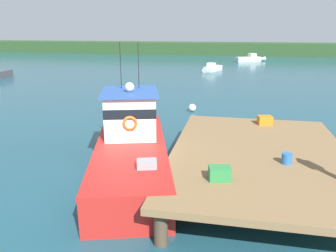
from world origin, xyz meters
name	(u,v)px	position (x,y,z in m)	size (l,w,h in m)	color
ground_plane	(128,172)	(0.00, 0.00, 0.00)	(200.00, 200.00, 0.00)	#1E4C5B
dock	(259,155)	(4.80, 0.00, 1.07)	(6.00, 9.00, 1.20)	#4C3D2D
main_fishing_boat	(131,145)	(0.04, 0.35, 1.01)	(4.65, 9.92, 4.80)	red
crate_stack_mid_dock	(265,120)	(5.23, 3.61, 1.39)	(0.60, 0.44, 0.38)	orange
crate_single_far	(220,173)	(3.55, -2.52, 1.39)	(0.60, 0.44, 0.38)	#2D8442
bait_bucket	(287,159)	(5.56, -0.93, 1.37)	(0.32, 0.32, 0.34)	#2866B2
moored_boat_far_right	(250,59)	(6.06, 46.54, 0.46)	(5.10, 3.33, 1.32)	silver
moored_boat_outer_mooring	(212,68)	(0.86, 32.16, 0.38)	(2.33, 4.36, 1.10)	silver
mooring_buoy_outer	(132,85)	(-5.66, 18.62, 0.17)	(0.34, 0.34, 0.34)	silver
mooring_buoy_inshore	(192,108)	(1.15, 10.21, 0.25)	(0.50, 0.50, 0.50)	silver
far_shoreline	(218,48)	(0.00, 62.00, 1.20)	(120.00, 8.00, 2.40)	#284723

